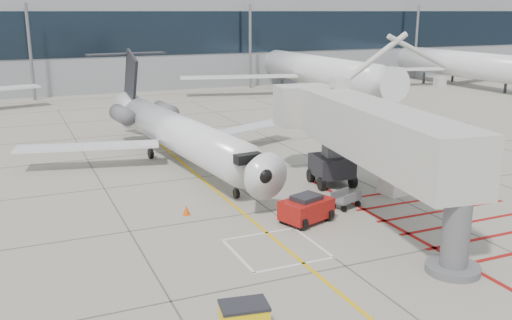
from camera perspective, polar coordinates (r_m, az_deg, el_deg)
name	(u,v)px	position (r m, az deg, el deg)	size (l,w,h in m)	color
ground_plane	(303,235)	(29.30, 4.73, -7.48)	(260.00, 260.00, 0.00)	gray
regional_jet	(191,119)	(39.79, -6.49, 4.12)	(22.99, 28.99, 7.60)	white
jet_bridge	(381,146)	(31.06, 12.43, 1.41)	(9.67, 20.41, 8.16)	beige
pushback_tug	(306,208)	(30.78, 5.06, -4.79)	(2.74, 1.71, 1.60)	#9A130E
baggage_cart	(346,199)	(33.31, 8.97, -3.90)	(1.63, 1.03, 1.03)	slate
ground_power_unit	(401,177)	(36.65, 14.34, -1.62)	(2.61, 1.52, 2.06)	white
cone_nose	(186,210)	(32.11, -6.97, -4.98)	(0.41, 0.41, 0.56)	#DC4A0B
cone_side	(307,195)	(34.65, 5.08, -3.55)	(0.32, 0.32, 0.44)	#DD530B
terminal_building	(156,36)	(96.69, -9.99, 12.08)	(180.00, 28.00, 14.00)	gray
terminal_glass_band	(180,33)	(83.09, -7.64, 12.47)	(180.00, 0.10, 6.00)	black
bg_aircraft_c	(308,50)	(79.76, 5.20, 10.90)	(35.14, 39.05, 11.71)	silver
bg_aircraft_d	(450,46)	(94.16, 18.79, 10.73)	(34.76, 38.63, 11.59)	silver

